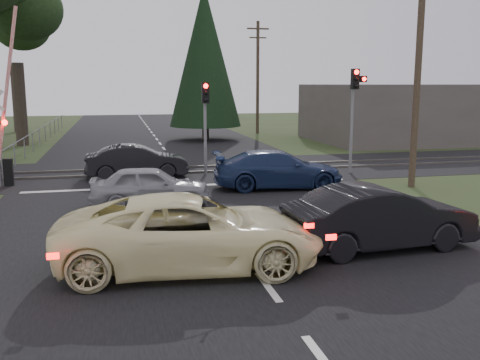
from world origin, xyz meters
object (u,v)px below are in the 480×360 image
object	(u,v)px
utility_pole_near	(418,66)
silver_car	(150,186)
utility_pole_mid	(258,75)
cream_coupe	(190,232)
blue_sedan	(278,169)
traffic_signal_center	(205,112)
utility_pole_far	(207,78)
crossing_signal	(2,135)
traffic_signal_right	(355,100)
dark_hatchback	(380,218)
dark_car_far	(137,161)

from	to	relation	value
utility_pole_near	silver_car	xyz separation A→B (m)	(-10.34, -1.04, -4.05)
utility_pole_near	silver_car	bearing A→B (deg)	-174.27
utility_pole_near	utility_pole_mid	xyz separation A→B (m)	(0.00, 24.00, 0.00)
cream_coupe	blue_sedan	world-z (taller)	cream_coupe
traffic_signal_center	utility_pole_far	size ratio (longest dim) A/B	0.46
crossing_signal	traffic_signal_right	xyz separation A→B (m)	(14.82, -0.31, 1.26)
traffic_signal_center	cream_coupe	xyz separation A→B (m)	(-2.35, -12.16, -1.99)
utility_pole_mid	cream_coupe	world-z (taller)	utility_pole_mid
dark_hatchback	dark_car_far	size ratio (longest dim) A/B	1.09
traffic_signal_center	cream_coupe	size ratio (longest dim) A/B	0.70
dark_car_far	traffic_signal_center	bearing A→B (deg)	-88.17
cream_coupe	dark_hatchback	xyz separation A→B (m)	(4.75, 0.35, -0.03)
crossing_signal	dark_hatchback	size ratio (longest dim) A/B	1.46
cream_coupe	utility_pole_mid	bearing A→B (deg)	-12.41
dark_hatchback	silver_car	xyz separation A→B (m)	(-5.24, 6.10, -0.12)
crossing_signal	traffic_signal_center	size ratio (longest dim) A/B	1.70
traffic_signal_center	utility_pole_mid	xyz separation A→B (m)	(7.50, 19.32, 1.92)
utility_pole_far	traffic_signal_center	bearing A→B (deg)	-99.60
utility_pole_mid	utility_pole_far	xyz separation A→B (m)	(0.00, 25.00, 0.00)
utility_pole_near	utility_pole_mid	distance (m)	24.00
utility_pole_near	blue_sedan	size ratio (longest dim) A/B	1.78
crossing_signal	traffic_signal_right	world-z (taller)	crossing_signal
traffic_signal_right	blue_sedan	bearing A→B (deg)	-149.85
dark_hatchback	utility_pole_mid	bearing A→B (deg)	-14.35
traffic_signal_right	traffic_signal_center	distance (m)	6.68
utility_pole_far	dark_car_far	xyz separation A→B (m)	(-10.56, -44.44, -4.01)
utility_pole_mid	dark_car_far	xyz separation A→B (m)	(-10.56, -19.44, -4.01)
utility_pole_mid	blue_sedan	bearing A→B (deg)	-102.85
cream_coupe	silver_car	size ratio (longest dim) A/B	1.48
utility_pole_near	dark_car_far	xyz separation A→B (m)	(-10.56, 4.56, -4.01)
traffic_signal_center	silver_car	bearing A→B (deg)	-116.43
cream_coupe	dark_car_far	distance (m)	12.07
utility_pole_far	silver_car	size ratio (longest dim) A/B	2.29
utility_pole_mid	blue_sedan	size ratio (longest dim) A/B	1.78
crossing_signal	traffic_signal_right	size ratio (longest dim) A/B	1.48
silver_car	utility_pole_far	bearing A→B (deg)	-7.88
traffic_signal_center	blue_sedan	distance (m)	4.80
dark_hatchback	blue_sedan	bearing A→B (deg)	-3.99
dark_hatchback	dark_car_far	world-z (taller)	dark_hatchback
utility_pole_mid	blue_sedan	xyz separation A→B (m)	(-5.25, -23.02, -3.99)
traffic_signal_right	silver_car	bearing A→B (deg)	-154.33
dark_car_far	dark_hatchback	bearing A→B (deg)	-155.30
cream_coupe	dark_car_far	world-z (taller)	cream_coupe
cream_coupe	dark_hatchback	distance (m)	4.76
dark_hatchback	traffic_signal_center	bearing A→B (deg)	6.43
traffic_signal_right	blue_sedan	size ratio (longest dim) A/B	0.93
silver_car	utility_pole_mid	bearing A→B (deg)	-18.64
traffic_signal_right	dark_car_far	size ratio (longest dim) A/B	1.08
cream_coupe	crossing_signal	bearing A→B (deg)	32.69
traffic_signal_center	utility_pole_mid	size ratio (longest dim) A/B	0.46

